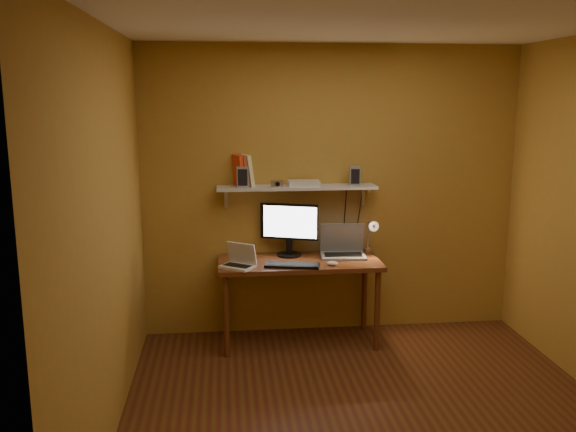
{
  "coord_description": "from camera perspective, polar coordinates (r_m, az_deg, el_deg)",
  "views": [
    {
      "loc": [
        -0.97,
        -3.77,
        2.16
      ],
      "look_at": [
        -0.44,
        1.18,
        1.17
      ],
      "focal_mm": 38.0,
      "sensor_mm": 36.0,
      "label": 1
    }
  ],
  "objects": [
    {
      "name": "netbook",
      "position": [
        5.09,
        -4.57,
        -4.17
      ],
      "size": [
        0.33,
        0.31,
        0.2
      ],
      "rotation": [
        0.0,
        0.0,
        -0.6
      ],
      "color": "silver",
      "rests_on": "desk"
    },
    {
      "name": "mouse",
      "position": [
        5.14,
        4.17,
        -4.45
      ],
      "size": [
        0.11,
        0.08,
        0.03
      ],
      "primitive_type": "ellipsoid",
      "rotation": [
        0.0,
        0.0,
        -0.26
      ],
      "color": "silver",
      "rests_on": "desk"
    },
    {
      "name": "wall_shelf",
      "position": [
        5.34,
        0.83,
        2.67
      ],
      "size": [
        1.4,
        0.25,
        0.21
      ],
      "color": "silver",
      "rests_on": "room"
    },
    {
      "name": "router",
      "position": [
        5.34,
        1.49,
        3.08
      ],
      "size": [
        0.28,
        0.19,
        0.05
      ],
      "primitive_type": "cube",
      "rotation": [
        0.0,
        0.0,
        -0.03
      ],
      "color": "silver",
      "rests_on": "wall_shelf"
    },
    {
      "name": "monitor",
      "position": [
        5.38,
        0.11,
        -1.01
      ],
      "size": [
        0.5,
        0.28,
        0.47
      ],
      "rotation": [
        0.0,
        0.0,
        -0.33
      ],
      "color": "black",
      "rests_on": "desk"
    },
    {
      "name": "shelf_camera",
      "position": [
        5.25,
        -1.05,
        3.04
      ],
      "size": [
        0.11,
        0.06,
        0.06
      ],
      "color": "silver",
      "rests_on": "wall_shelf"
    },
    {
      "name": "desk",
      "position": [
        5.31,
        1.06,
        -5.08
      ],
      "size": [
        1.4,
        0.6,
        0.75
      ],
      "color": "brown",
      "rests_on": "ground"
    },
    {
      "name": "room",
      "position": [
        3.99,
        8.13,
        -1.27
      ],
      "size": [
        3.44,
        3.24,
        2.64
      ],
      "color": "#563316",
      "rests_on": "ground"
    },
    {
      "name": "laptop",
      "position": [
        5.45,
        5.14,
        -2.94
      ],
      "size": [
        0.41,
        0.31,
        0.29
      ],
      "rotation": [
        0.0,
        0.0,
        -0.08
      ],
      "color": "gray",
      "rests_on": "desk"
    },
    {
      "name": "speaker_left",
      "position": [
        5.28,
        -4.24,
        3.7
      ],
      "size": [
        0.11,
        0.11,
        0.18
      ],
      "primitive_type": "cube",
      "rotation": [
        0.0,
        0.0,
        -0.07
      ],
      "color": "gray",
      "rests_on": "wall_shelf"
    },
    {
      "name": "speaker_right",
      "position": [
        5.42,
        6.29,
        3.77
      ],
      "size": [
        0.1,
        0.1,
        0.17
      ],
      "primitive_type": "cube",
      "rotation": [
        0.0,
        0.0,
        -0.15
      ],
      "color": "gray",
      "rests_on": "wall_shelf"
    },
    {
      "name": "keyboard",
      "position": [
        5.1,
        0.4,
        -4.63
      ],
      "size": [
        0.47,
        0.25,
        0.02
      ],
      "primitive_type": "cube",
      "rotation": [
        0.0,
        0.0,
        -0.22
      ],
      "color": "black",
      "rests_on": "desk"
    },
    {
      "name": "desk_lamp",
      "position": [
        5.47,
        7.78,
        -1.5
      ],
      "size": [
        0.09,
        0.23,
        0.38
      ],
      "color": "silver",
      "rests_on": "desk"
    },
    {
      "name": "books",
      "position": [
        5.32,
        -4.25,
        4.26
      ],
      "size": [
        0.2,
        0.2,
        0.28
      ],
      "color": "red",
      "rests_on": "wall_shelf"
    }
  ]
}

